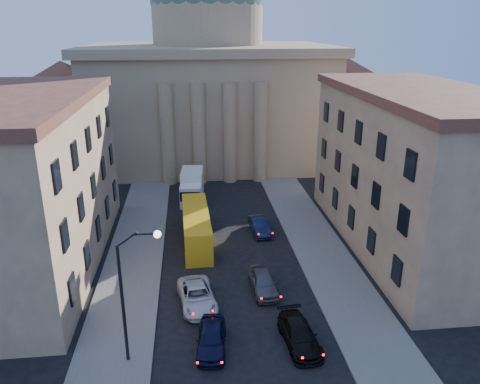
# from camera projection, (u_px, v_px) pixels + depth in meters

# --- Properties ---
(sidewalk_left) EXTENTS (5.00, 60.00, 0.15)m
(sidewalk_left) POSITION_uv_depth(u_px,v_px,m) (130.00, 279.00, 38.47)
(sidewalk_left) COLOR #63605A
(sidewalk_left) RESTS_ON ground
(sidewalk_right) EXTENTS (5.00, 60.00, 0.15)m
(sidewalk_right) POSITION_uv_depth(u_px,v_px,m) (331.00, 268.00, 40.20)
(sidewalk_right) COLOR #63605A
(sidewalk_right) RESTS_ON ground
(church) EXTENTS (68.02, 28.76, 36.60)m
(church) POSITION_uv_depth(u_px,v_px,m) (209.00, 80.00, 70.38)
(church) COLOR #8E7857
(church) RESTS_ON ground
(building_left) EXTENTS (11.60, 26.60, 14.70)m
(building_left) POSITION_uv_depth(u_px,v_px,m) (24.00, 183.00, 38.85)
(building_left) COLOR tan
(building_left) RESTS_ON ground
(building_right) EXTENTS (11.60, 26.60, 14.70)m
(building_right) POSITION_uv_depth(u_px,v_px,m) (415.00, 170.00, 42.32)
(building_right) COLOR tan
(building_right) RESTS_ON ground
(street_lamp) EXTENTS (2.62, 0.44, 8.83)m
(street_lamp) POSITION_uv_depth(u_px,v_px,m) (130.00, 287.00, 27.50)
(street_lamp) COLOR black
(street_lamp) RESTS_ON ground
(car_left_near) EXTENTS (2.25, 4.73, 1.56)m
(car_left_near) POSITION_uv_depth(u_px,v_px,m) (212.00, 338.00, 30.15)
(car_left_near) COLOR black
(car_left_near) RESTS_ON ground
(car_left_mid) EXTENTS (3.20, 5.70, 1.50)m
(car_left_mid) POSITION_uv_depth(u_px,v_px,m) (197.00, 296.00, 34.84)
(car_left_mid) COLOR silver
(car_left_mid) RESTS_ON ground
(car_right_mid) EXTENTS (2.47, 5.14, 1.44)m
(car_right_mid) POSITION_uv_depth(u_px,v_px,m) (300.00, 335.00, 30.54)
(car_right_mid) COLOR black
(car_right_mid) RESTS_ON ground
(car_right_far) EXTENTS (2.11, 4.75, 1.59)m
(car_right_far) POSITION_uv_depth(u_px,v_px,m) (263.00, 282.00, 36.65)
(car_right_far) COLOR #4B4C50
(car_right_far) RESTS_ON ground
(car_right_distant) EXTENTS (1.89, 4.60, 1.48)m
(car_right_distant) POSITION_uv_depth(u_px,v_px,m) (260.00, 226.00, 46.99)
(car_right_distant) COLOR #0E1632
(car_right_distant) RESTS_ON ground
(city_bus) EXTENTS (2.77, 10.78, 3.02)m
(city_bus) POSITION_uv_depth(u_px,v_px,m) (196.00, 226.00, 44.82)
(city_bus) COLOR gold
(city_bus) RESTS_ON ground
(box_truck) EXTENTS (2.92, 6.43, 3.44)m
(box_truck) POSITION_uv_depth(u_px,v_px,m) (192.00, 187.00, 55.47)
(box_truck) COLOR white
(box_truck) RESTS_ON ground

